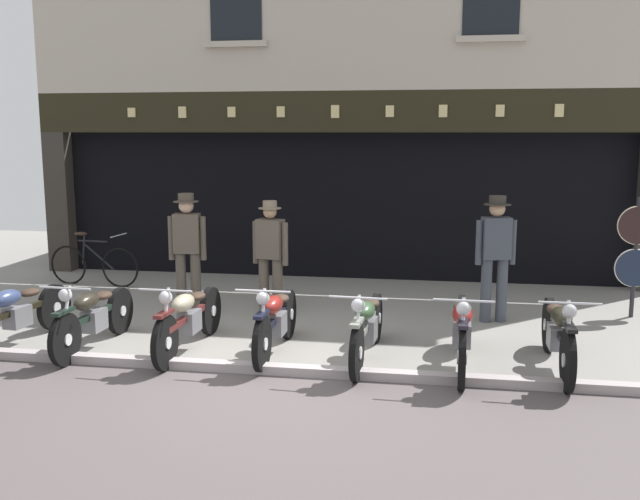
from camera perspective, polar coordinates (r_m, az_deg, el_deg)
ground at (r=6.93m, az=-6.23°, el=-13.02°), size 22.94×22.00×0.18m
shop_facade at (r=14.27m, az=2.35°, el=6.00°), size 11.24×4.42×6.46m
motorcycle_far_left at (r=9.50m, az=-23.32°, el=-4.65°), size 0.62×2.01×0.90m
motorcycle_left at (r=9.01m, az=-17.83°, el=-5.07°), size 0.62×1.93×0.89m
motorcycle_center_left at (r=8.64m, az=-10.56°, el=-5.36°), size 0.62×2.07×0.91m
motorcycle_center at (r=8.40m, az=-3.60°, el=-5.62°), size 0.62×1.93×0.91m
motorcycle_center_right at (r=8.18m, az=3.80°, el=-6.08°), size 0.62×2.06×0.91m
motorcycle_right at (r=8.04m, az=11.36°, el=-6.37°), size 0.62×2.03×0.94m
motorcycle_far_right at (r=8.25m, az=18.65°, el=-6.33°), size 0.62×2.02×0.92m
salesman_left at (r=10.61m, az=-10.64°, el=0.44°), size 0.56×0.37×1.72m
shopkeeper_center at (r=10.28m, az=-4.02°, el=-0.09°), size 0.55×0.33×1.63m
salesman_right at (r=9.98m, az=13.96°, el=-0.13°), size 0.55×0.37×1.75m
tyre_sign_pole at (r=10.87m, az=24.12°, el=0.12°), size 0.55×0.06×1.71m
advert_board_near at (r=12.95m, az=-4.64°, el=5.91°), size 0.71×0.03×1.09m
leaning_bicycle at (r=12.75m, az=-17.79°, el=-1.08°), size 1.69×0.50×0.93m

